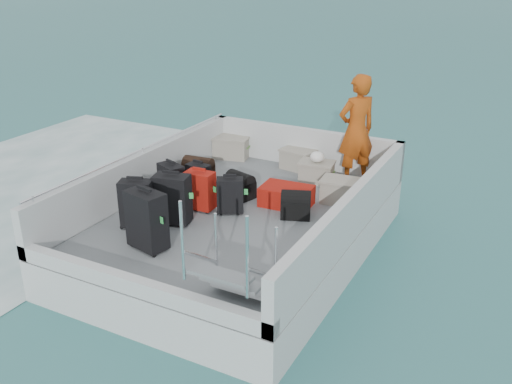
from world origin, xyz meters
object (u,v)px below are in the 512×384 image
at_px(suitcase_8, 286,196).
at_px(crate_3, 341,192).
at_px(crate_0, 232,148).
at_px(suitcase_1, 172,184).
at_px(crate_2, 316,173).
at_px(suitcase_3, 147,221).
at_px(suitcase_5, 200,191).
at_px(crate_1, 298,160).
at_px(suitcase_2, 199,180).
at_px(suitcase_0, 137,204).
at_px(passenger, 356,130).
at_px(suitcase_7, 230,196).
at_px(suitcase_4, 172,200).

distance_m(suitcase_8, crate_3, 0.86).
bearing_deg(crate_3, crate_0, 157.42).
height_order(suitcase_1, crate_2, suitcase_1).
bearing_deg(suitcase_3, crate_3, 69.78).
xyz_separation_m(suitcase_5, crate_1, (0.58, 2.31, -0.13)).
relative_size(suitcase_2, crate_3, 0.92).
xyz_separation_m(suitcase_0, crate_3, (2.24, 2.17, -0.17)).
height_order(crate_3, passenger, passenger).
relative_size(suitcase_3, suitcase_5, 1.33).
xyz_separation_m(crate_0, crate_2, (1.91, -0.44, -0.03)).
distance_m(suitcase_2, suitcase_7, 0.85).
height_order(suitcase_1, crate_1, suitcase_1).
bearing_deg(suitcase_3, suitcase_5, 106.21).
bearing_deg(crate_3, suitcase_1, -151.02).
height_order(suitcase_7, passenger, passenger).
distance_m(suitcase_1, crate_2, 2.50).
xyz_separation_m(suitcase_3, suitcase_4, (-0.16, 0.78, -0.03)).
bearing_deg(suitcase_4, suitcase_3, -91.71).
bearing_deg(suitcase_2, passenger, 46.38).
bearing_deg(crate_1, crate_2, -38.93).
distance_m(suitcase_2, crate_2, 2.04).
bearing_deg(suitcase_8, crate_2, -5.22).
bearing_deg(crate_2, passenger, 22.09).
xyz_separation_m(suitcase_1, suitcase_2, (0.19, 0.46, -0.06)).
distance_m(suitcase_5, crate_1, 2.39).
xyz_separation_m(suitcase_8, crate_0, (-1.87, 1.57, 0.04)).
height_order(crate_1, passenger, passenger).
height_order(suitcase_0, suitcase_1, suitcase_0).
xyz_separation_m(suitcase_1, passenger, (2.19, 2.14, 0.61)).
xyz_separation_m(suitcase_2, passenger, (2.01, 1.68, 0.66)).
bearing_deg(suitcase_3, suitcase_4, 114.36).
bearing_deg(suitcase_2, suitcase_8, 19.18).
bearing_deg(crate_2, suitcase_2, -134.82).
relative_size(suitcase_3, crate_3, 1.38).
xyz_separation_m(suitcase_0, passenger, (2.14, 3.04, 0.58)).
height_order(suitcase_2, crate_3, suitcase_2).
distance_m(suitcase_7, crate_0, 2.55).
distance_m(suitcase_4, suitcase_5, 0.59).
bearing_deg(suitcase_5, crate_0, 106.45).
height_order(suitcase_7, crate_1, suitcase_7).
xyz_separation_m(suitcase_5, crate_0, (-0.79, 2.31, -0.11)).
relative_size(suitcase_1, suitcase_4, 0.88).
distance_m(suitcase_4, crate_0, 2.99).
bearing_deg(crate_3, suitcase_5, -145.25).
height_order(suitcase_5, suitcase_7, suitcase_5).
bearing_deg(suitcase_3, suitcase_7, 88.05).
bearing_deg(crate_2, crate_3, -43.59).
height_order(suitcase_5, crate_2, suitcase_5).
relative_size(suitcase_0, suitcase_2, 1.31).
bearing_deg(crate_1, suitcase_3, -97.87).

